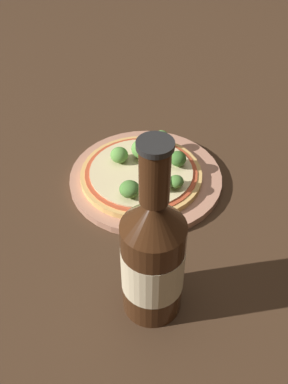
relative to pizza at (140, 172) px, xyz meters
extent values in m
plane|color=#3D2819|center=(0.00, 0.03, -0.02)|extent=(3.00, 3.00, 0.00)
cylinder|color=tan|center=(0.00, 0.01, -0.01)|extent=(0.24, 0.24, 0.01)
cylinder|color=tan|center=(0.00, 0.00, 0.00)|extent=(0.19, 0.19, 0.01)
cylinder|color=#B74728|center=(0.00, 0.00, 0.00)|extent=(0.18, 0.18, 0.00)
cylinder|color=beige|center=(0.00, 0.00, 0.01)|extent=(0.16, 0.16, 0.00)
cylinder|color=#89A866|center=(0.02, 0.05, 0.01)|extent=(0.01, 0.01, 0.01)
ellipsoid|color=#386628|center=(0.02, 0.05, 0.02)|extent=(0.03, 0.03, 0.02)
cylinder|color=#89A866|center=(0.04, -0.04, 0.01)|extent=(0.01, 0.01, 0.01)
ellipsoid|color=#477A33|center=(0.04, -0.04, 0.02)|extent=(0.03, 0.03, 0.02)
cylinder|color=#89A866|center=(-0.03, -0.02, 0.01)|extent=(0.01, 0.01, 0.01)
ellipsoid|color=#568E3D|center=(-0.03, -0.02, 0.02)|extent=(0.03, 0.03, 0.02)
cylinder|color=#89A866|center=(-0.04, 0.06, 0.01)|extent=(0.01, 0.01, 0.01)
ellipsoid|color=#568E3D|center=(-0.04, 0.06, 0.02)|extent=(0.02, 0.02, 0.02)
cylinder|color=#89A866|center=(-0.02, 0.02, 0.01)|extent=(0.01, 0.01, 0.01)
ellipsoid|color=#568E3D|center=(-0.02, 0.02, 0.03)|extent=(0.03, 0.03, 0.03)
cylinder|color=#89A866|center=(0.05, 0.00, 0.01)|extent=(0.01, 0.01, 0.01)
ellipsoid|color=#386628|center=(0.05, 0.00, 0.03)|extent=(0.03, 0.03, 0.02)
cylinder|color=#89A866|center=(0.07, 0.02, 0.01)|extent=(0.01, 0.01, 0.01)
ellipsoid|color=#477A33|center=(0.07, 0.02, 0.02)|extent=(0.02, 0.02, 0.02)
cylinder|color=#381E0F|center=(0.20, -0.10, 0.05)|extent=(0.07, 0.07, 0.14)
cylinder|color=#C6B793|center=(0.20, -0.10, 0.05)|extent=(0.07, 0.07, 0.06)
cone|color=#381E0F|center=(0.20, -0.10, 0.14)|extent=(0.07, 0.07, 0.04)
cylinder|color=#381E0F|center=(0.20, -0.10, 0.19)|extent=(0.03, 0.03, 0.06)
cylinder|color=black|center=(0.20, -0.10, 0.22)|extent=(0.03, 0.03, 0.01)
camera|label=1|loc=(0.45, -0.28, 0.46)|focal=42.00mm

